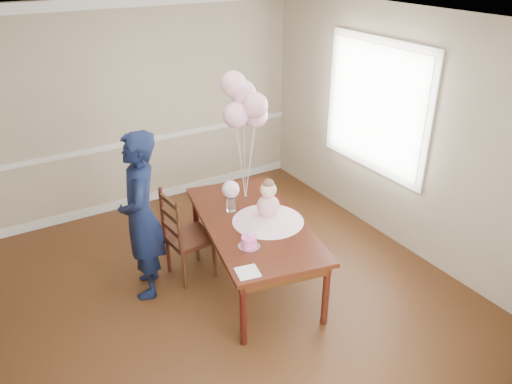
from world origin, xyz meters
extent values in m
cube|color=#331B0C|center=(0.00, 0.00, 0.00)|extent=(4.50, 5.00, 0.00)
cube|color=white|center=(0.00, 0.00, 2.70)|extent=(4.50, 5.00, 0.02)
cube|color=gray|center=(0.00, 2.50, 1.35)|extent=(4.50, 0.02, 2.70)
cube|color=gray|center=(0.00, -2.50, 1.35)|extent=(4.50, 0.02, 2.70)
cube|color=gray|center=(2.25, 0.00, 1.35)|extent=(0.02, 5.00, 2.70)
cube|color=silver|center=(0.00, 2.49, 0.90)|extent=(4.50, 0.02, 0.07)
cube|color=white|center=(0.00, 2.49, 2.63)|extent=(4.50, 0.02, 0.12)
cube|color=silver|center=(0.00, 2.49, 0.06)|extent=(4.50, 0.02, 0.12)
cube|color=white|center=(2.23, 0.50, 1.55)|extent=(0.02, 1.66, 1.56)
cube|color=silver|center=(2.21, 0.50, 1.55)|extent=(0.01, 1.50, 1.40)
cube|color=black|center=(0.38, 0.19, 0.70)|extent=(1.32, 2.07, 0.05)
cube|color=black|center=(0.38, 0.19, 0.62)|extent=(1.21, 1.96, 0.10)
cylinder|color=black|center=(-0.19, -0.60, 0.34)|extent=(0.08, 0.08, 0.67)
cylinder|color=black|center=(0.60, -0.76, 0.34)|extent=(0.08, 0.08, 0.67)
cylinder|color=black|center=(0.16, 1.13, 0.34)|extent=(0.08, 0.08, 0.67)
cylinder|color=black|center=(0.95, 0.97, 0.34)|extent=(0.08, 0.08, 0.67)
cone|color=#EFB0C6|center=(0.51, 0.11, 0.77)|extent=(0.86, 0.86, 0.10)
sphere|color=pink|center=(0.51, 0.11, 0.89)|extent=(0.23, 0.23, 0.23)
sphere|color=beige|center=(0.51, 0.11, 1.08)|extent=(0.16, 0.16, 0.16)
sphere|color=brown|center=(0.51, 0.11, 1.13)|extent=(0.12, 0.12, 0.12)
cylinder|color=silver|center=(0.10, -0.20, 0.72)|extent=(0.25, 0.25, 0.01)
cylinder|color=#EC4A9F|center=(0.10, -0.20, 0.78)|extent=(0.17, 0.17, 0.10)
sphere|color=silver|center=(0.10, -0.20, 0.84)|extent=(0.03, 0.03, 0.03)
sphere|color=white|center=(0.13, -0.19, 0.84)|extent=(0.03, 0.03, 0.03)
cylinder|color=white|center=(0.29, 0.50, 0.80)|extent=(0.11, 0.11, 0.15)
sphere|color=beige|center=(0.29, 0.50, 0.97)|extent=(0.18, 0.18, 0.18)
cube|color=white|center=(-0.12, -0.55, 0.73)|extent=(0.23, 0.23, 0.01)
cylinder|color=silver|center=(0.57, 0.69, 0.73)|extent=(0.05, 0.05, 0.02)
sphere|color=#F3ACC3|center=(0.48, 0.70, 1.68)|extent=(0.27, 0.27, 0.27)
sphere|color=#DE9DAA|center=(0.66, 0.62, 1.78)|extent=(0.27, 0.27, 0.27)
sphere|color=#DD9DBC|center=(0.61, 0.78, 1.87)|extent=(0.27, 0.27, 0.27)
sphere|color=#F0AAB9|center=(0.52, 0.81, 1.97)|extent=(0.27, 0.27, 0.27)
sphere|color=#FFB4C5|center=(0.73, 0.73, 1.63)|extent=(0.27, 0.27, 0.27)
cylinder|color=white|center=(0.53, 0.70, 1.13)|extent=(0.09, 0.02, 0.80)
cylinder|color=white|center=(0.62, 0.65, 1.18)|extent=(0.09, 0.07, 0.90)
cylinder|color=silver|center=(0.59, 0.73, 1.23)|extent=(0.04, 0.09, 1.00)
cylinder|color=silver|center=(0.55, 0.75, 1.28)|extent=(0.06, 0.11, 1.09)
cylinder|color=white|center=(0.65, 0.71, 1.11)|extent=(0.15, 0.04, 0.75)
cube|color=#32160D|center=(-0.15, 0.62, 0.46)|extent=(0.48, 0.48, 0.05)
cylinder|color=#351C0E|center=(-0.32, 0.42, 0.22)|extent=(0.04, 0.04, 0.44)
cylinder|color=#36190E|center=(0.05, 0.45, 0.22)|extent=(0.04, 0.04, 0.44)
cylinder|color=#37120F|center=(-0.35, 0.79, 0.22)|extent=(0.04, 0.04, 0.44)
cylinder|color=#331C0E|center=(0.02, 0.82, 0.22)|extent=(0.04, 0.04, 0.44)
cylinder|color=#32180D|center=(-0.34, 0.42, 0.75)|extent=(0.04, 0.04, 0.57)
cylinder|color=#39140F|center=(-0.37, 0.78, 0.75)|extent=(0.04, 0.04, 0.57)
cube|color=#3B1810|center=(-0.35, 0.60, 0.63)|extent=(0.06, 0.41, 0.05)
cube|color=#351E0E|center=(-0.35, 0.60, 0.79)|extent=(0.06, 0.41, 0.05)
cube|color=#3C2210|center=(-0.35, 0.60, 0.96)|extent=(0.06, 0.41, 0.05)
imported|color=black|center=(-0.64, 0.61, 0.87)|extent=(0.61, 0.74, 1.74)
camera|label=1|loc=(-1.87, -3.59, 3.28)|focal=35.00mm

